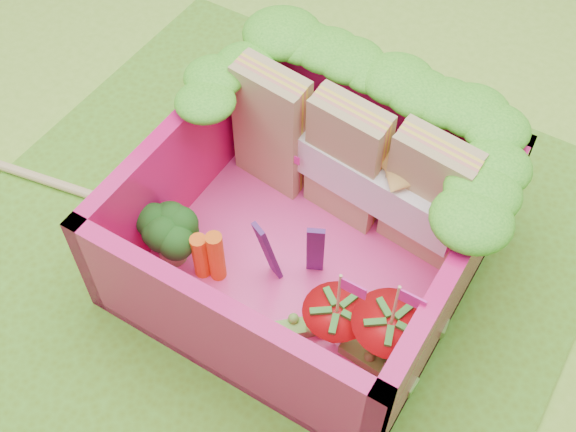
% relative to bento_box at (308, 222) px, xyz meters
% --- Properties ---
extents(ground, '(14.00, 14.00, 0.00)m').
position_rel_bento_box_xyz_m(ground, '(-0.19, -0.03, -0.31)').
color(ground, '#88C036').
rests_on(ground, ground).
extents(placemat, '(2.60, 2.60, 0.03)m').
position_rel_bento_box_xyz_m(placemat, '(-0.19, -0.03, -0.29)').
color(placemat, '#5D9621').
rests_on(placemat, ground).
extents(bento_floor, '(1.30, 1.30, 0.05)m').
position_rel_bento_box_xyz_m(bento_floor, '(0.00, 0.00, -0.25)').
color(bento_floor, '#F83F97').
rests_on(bento_floor, placemat).
extents(bento_box, '(1.30, 1.30, 0.55)m').
position_rel_bento_box_xyz_m(bento_box, '(0.00, 0.00, 0.00)').
color(bento_box, '#DA1264').
rests_on(bento_box, placemat).
extents(lettuce_ruffle, '(1.43, 0.77, 0.11)m').
position_rel_bento_box_xyz_m(lettuce_ruffle, '(0.00, 0.48, 0.33)').
color(lettuce_ruffle, '#2A961B').
rests_on(lettuce_ruffle, bento_box).
extents(sandwich_stack, '(1.10, 0.29, 0.60)m').
position_rel_bento_box_xyz_m(sandwich_stack, '(0.01, 0.31, 0.07)').
color(sandwich_stack, tan).
rests_on(sandwich_stack, bento_floor).
extents(broccoli, '(0.30, 0.30, 0.25)m').
position_rel_bento_box_xyz_m(broccoli, '(-0.48, -0.31, -0.05)').
color(broccoli, '#7CAE54').
rests_on(broccoli, bento_floor).
extents(carrot_sticks, '(0.13, 0.09, 0.27)m').
position_rel_bento_box_xyz_m(carrot_sticks, '(-0.29, -0.29, -0.10)').
color(carrot_sticks, '#F65E14').
rests_on(carrot_sticks, bento_floor).
extents(purple_wedges, '(0.23, 0.15, 0.38)m').
position_rel_bento_box_xyz_m(purple_wedges, '(0.00, -0.13, -0.04)').
color(purple_wedges, '#4E1B60').
rests_on(purple_wedges, bento_floor).
extents(strawberry_left, '(0.26, 0.26, 0.50)m').
position_rel_bento_box_xyz_m(strawberry_left, '(0.31, -0.31, -0.09)').
color(strawberry_left, red).
rests_on(strawberry_left, bento_floor).
extents(strawberry_right, '(0.29, 0.29, 0.53)m').
position_rel_bento_box_xyz_m(strawberry_right, '(0.50, -0.27, -0.08)').
color(strawberry_right, red).
rests_on(strawberry_right, bento_floor).
extents(snap_peas, '(0.63, 0.46, 0.05)m').
position_rel_bento_box_xyz_m(snap_peas, '(0.39, -0.23, -0.20)').
color(snap_peas, '#71C23D').
rests_on(snap_peas, bento_floor).
extents(chopsticks, '(2.32, 0.46, 0.04)m').
position_rel_bento_box_xyz_m(chopsticks, '(-1.17, -0.25, -0.25)').
color(chopsticks, '#D9BF77').
rests_on(chopsticks, placemat).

